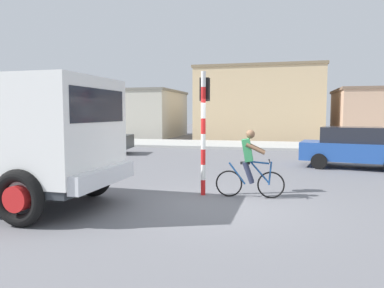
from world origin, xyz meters
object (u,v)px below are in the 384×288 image
Objects in this scene: car_red_near at (354,147)px; cyclist at (250,164)px; traffic_light_pole at (204,116)px; car_white_mid at (92,138)px; truck_foreground at (0,133)px.

cyclist is at bearing -120.68° from car_red_near.
car_white_mid is (-7.71, 7.91, -1.25)m from traffic_light_pole.
traffic_light_pole is 11.12m from car_white_mid.
car_white_mid is at bearing 170.63° from car_red_near.
car_white_mid is (-12.43, 2.05, 0.00)m from car_red_near.
truck_foreground is 4.87m from traffic_light_pole.
cyclist is at bearing -41.89° from car_white_mid.
car_red_near is 12.60m from car_white_mid.
car_red_near is (9.05, 8.05, -0.85)m from truck_foreground.
truck_foreground is 10.68m from car_white_mid.
car_red_near is at bearing 41.64° from truck_foreground.
car_white_mid is (-8.91, 7.99, -0.05)m from cyclist.
cyclist is 1.70m from traffic_light_pole.
traffic_light_pole is at bearing -45.74° from car_white_mid.
traffic_light_pole is (-1.20, 0.08, 1.20)m from cyclist.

